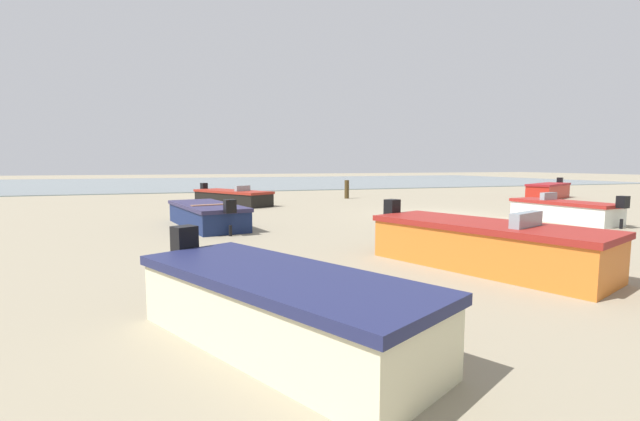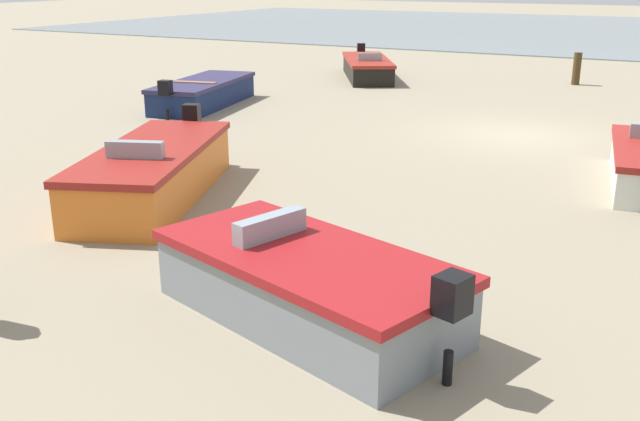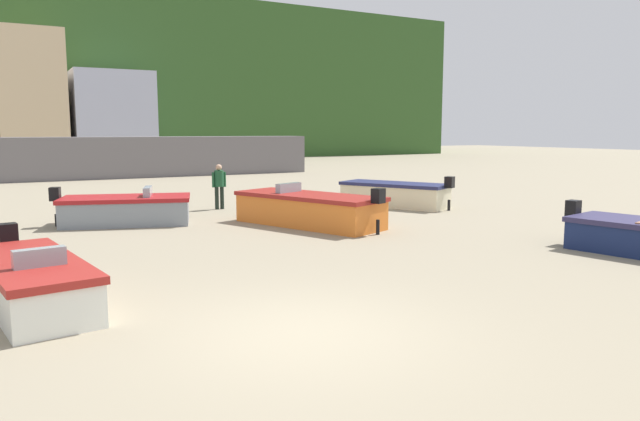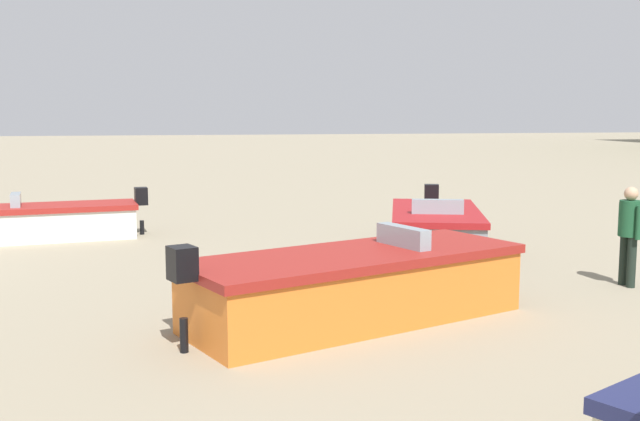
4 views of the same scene
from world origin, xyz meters
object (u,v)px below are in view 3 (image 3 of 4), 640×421
object	(u,v)px
boat_orange_3	(309,209)
boat_grey_5	(126,210)
beach_walker_foreground	(219,183)
boat_white_0	(32,281)
boat_cream_4	(395,194)

from	to	relation	value
boat_orange_3	boat_grey_5	world-z (taller)	boat_orange_3
boat_grey_5	beach_walker_foreground	size ratio (longest dim) A/B	2.55
boat_orange_3	beach_walker_foreground	world-z (taller)	beach_walker_foreground
boat_white_0	boat_cream_4	distance (m)	14.64
beach_walker_foreground	boat_white_0	bearing A→B (deg)	53.65
boat_grey_5	beach_walker_foreground	xyz separation A→B (m)	(3.62, 1.95, 0.52)
boat_orange_3	boat_cream_4	bearing A→B (deg)	4.42
boat_white_0	boat_orange_3	bearing A→B (deg)	-154.82
beach_walker_foreground	boat_cream_4	bearing A→B (deg)	155.43
boat_orange_3	boat_white_0	bearing A→B (deg)	-168.36
boat_white_0	beach_walker_foreground	bearing A→B (deg)	-131.82
boat_cream_4	boat_grey_5	world-z (taller)	boat_cream_4
boat_white_0	boat_grey_5	xyz separation A→B (m)	(2.97, 7.92, 0.03)
boat_cream_4	beach_walker_foreground	size ratio (longest dim) A/B	2.62
boat_cream_4	beach_walker_foreground	bearing A→B (deg)	130.39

